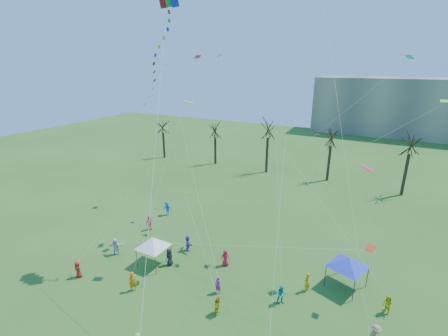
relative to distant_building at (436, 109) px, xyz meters
The scene contains 8 objects.
ground 85.23m from the distant_building, 105.02° to the right, with size 160.00×160.00×0.00m, color #30581C.
distant_building is the anchor object (origin of this frame).
bare_tree_row 48.67m from the distant_building, 107.11° to the right, with size 67.43×6.58×10.58m.
big_box_kite 81.16m from the distant_building, 110.95° to the right, with size 3.82×6.95×24.38m.
canopy_tent_white 82.59m from the distant_building, 110.86° to the right, with size 3.59×3.59×2.69m.
canopy_tent_blue 73.20m from the distant_building, 99.81° to the right, with size 3.69×3.69×2.95m.
festival_crowd 80.00m from the distant_building, 107.15° to the right, with size 26.50×15.03×1.85m.
small_kites_aloft 74.61m from the distant_building, 106.24° to the right, with size 30.32×18.57×35.00m.
Camera 1 is at (10.51, -14.90, 18.51)m, focal length 25.00 mm.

